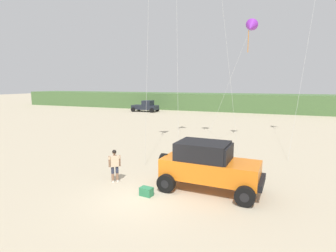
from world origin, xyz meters
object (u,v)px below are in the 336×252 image
object	(u,v)px
person_watching	(115,164)
cooler_box	(146,192)
kite_green_box	(251,27)
distant_pickup	(146,106)
jeep	(208,165)

from	to	relation	value
person_watching	cooler_box	distance (m)	2.52
cooler_box	kite_green_box	bearing A→B (deg)	83.44
cooler_box	distant_pickup	xyz separation A→B (m)	(-16.04, 32.13, 0.75)
distant_pickup	kite_green_box	world-z (taller)	kite_green_box
jeep	cooler_box	bearing A→B (deg)	-145.25
distant_pickup	kite_green_box	bearing A→B (deg)	-46.62
kite_green_box	cooler_box	bearing A→B (deg)	-104.15
person_watching	kite_green_box	distance (m)	14.73
distant_pickup	kite_green_box	size ratio (longest dim) A/B	0.47
cooler_box	kite_green_box	xyz separation A→B (m)	(3.02, 11.97, 8.97)
jeep	kite_green_box	world-z (taller)	kite_green_box
cooler_box	kite_green_box	world-z (taller)	kite_green_box
person_watching	cooler_box	world-z (taller)	person_watching
person_watching	distant_pickup	xyz separation A→B (m)	(-13.82, 31.21, 0.00)
jeep	person_watching	size ratio (longest dim) A/B	2.94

